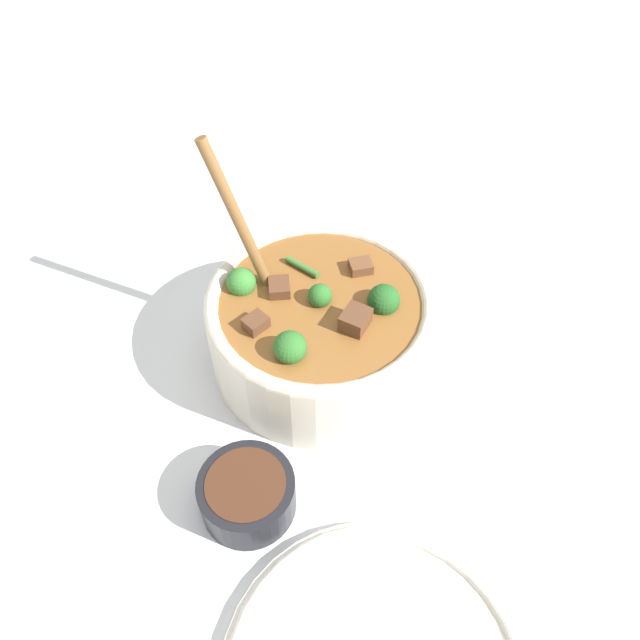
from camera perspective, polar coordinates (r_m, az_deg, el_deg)
ground_plane at (r=0.72m, az=0.00°, el=-3.39°), size 4.00×4.00×0.00m
stew_bowl at (r=0.68m, az=-0.03°, el=-0.42°), size 0.24×0.25×0.26m
condiment_bowl at (r=0.61m, az=-6.68°, el=-15.43°), size 0.09×0.09×0.04m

